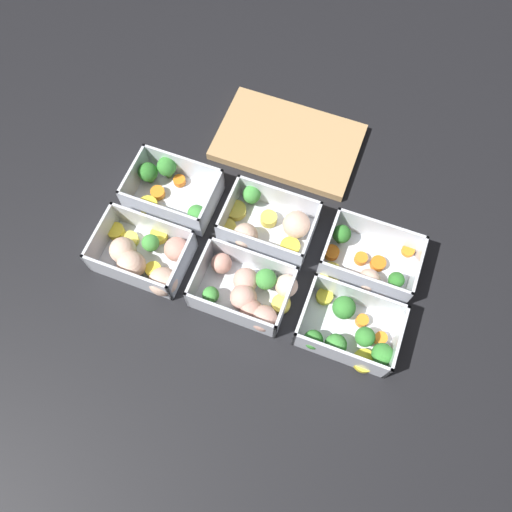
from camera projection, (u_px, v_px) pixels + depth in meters
ground_plane at (256, 261)px, 0.91m from camera, size 4.00×4.00×0.00m
container_near_left at (145, 258)px, 0.88m from camera, size 0.18×0.13×0.06m
container_near_center at (250, 292)px, 0.86m from camera, size 0.18×0.12×0.06m
container_near_right at (349, 331)px, 0.83m from camera, size 0.16×0.12×0.06m
container_far_left at (170, 190)px, 0.94m from camera, size 0.16×0.13×0.06m
container_far_center at (268, 224)px, 0.91m from camera, size 0.18×0.13×0.06m
container_far_right at (366, 262)px, 0.89m from camera, size 0.17×0.14×0.06m
cutting_board at (288, 142)px, 1.00m from camera, size 0.28×0.18×0.02m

